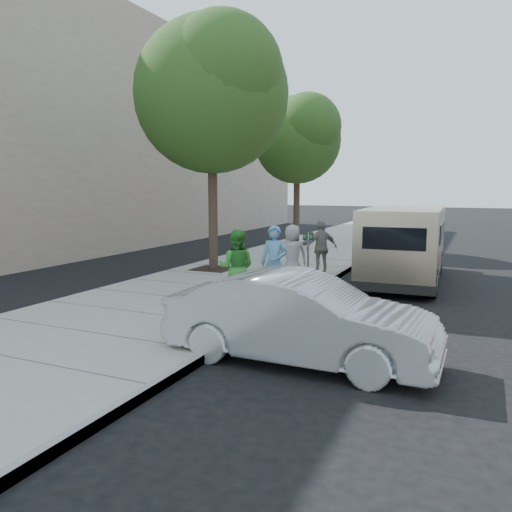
% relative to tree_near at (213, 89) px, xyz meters
% --- Properties ---
extents(ground, '(120.00, 120.00, 0.00)m').
position_rel_tree_near_xyz_m(ground, '(2.25, -2.40, -5.55)').
color(ground, black).
rests_on(ground, ground).
extents(sidewalk, '(5.00, 60.00, 0.15)m').
position_rel_tree_near_xyz_m(sidewalk, '(1.25, -2.40, -5.47)').
color(sidewalk, gray).
rests_on(sidewalk, ground).
extents(curb_face, '(0.12, 60.00, 0.16)m').
position_rel_tree_near_xyz_m(curb_face, '(3.69, -2.40, -5.47)').
color(curb_face, gray).
rests_on(curb_face, ground).
extents(tree_near, '(4.62, 4.60, 7.53)m').
position_rel_tree_near_xyz_m(tree_near, '(0.00, 0.00, 0.00)').
color(tree_near, black).
rests_on(tree_near, sidewalk).
extents(tree_far, '(3.92, 3.80, 6.49)m').
position_rel_tree_near_xyz_m(tree_far, '(-0.00, 7.60, -0.66)').
color(tree_far, black).
rests_on(tree_far, sidewalk).
extents(parking_meter, '(0.28, 0.10, 1.34)m').
position_rel_tree_near_xyz_m(parking_meter, '(3.33, -0.90, -4.43)').
color(parking_meter, gray).
rests_on(parking_meter, sidewalk).
extents(van, '(2.12, 5.77, 2.11)m').
position_rel_tree_near_xyz_m(van, '(5.55, 1.04, -4.43)').
color(van, '#CCB793').
rests_on(van, ground).
extents(sedan, '(4.16, 1.46, 1.37)m').
position_rel_tree_near_xyz_m(sedan, '(5.04, -6.41, -4.86)').
color(sedan, '#B1B4B8').
rests_on(sedan, ground).
extents(person_officer, '(0.65, 0.46, 1.69)m').
position_rel_tree_near_xyz_m(person_officer, '(3.33, -3.26, -4.55)').
color(person_officer, '#5A94C0').
rests_on(person_officer, sidewalk).
extents(person_green_shirt, '(0.91, 0.79, 1.63)m').
position_rel_tree_near_xyz_m(person_green_shirt, '(2.73, -3.97, -4.58)').
color(person_green_shirt, green).
rests_on(person_green_shirt, sidewalk).
extents(person_gray_shirt, '(0.92, 0.85, 1.58)m').
position_rel_tree_near_xyz_m(person_gray_shirt, '(3.09, -1.47, -4.61)').
color(person_gray_shirt, gray).
rests_on(person_gray_shirt, sidewalk).
extents(person_striped_polo, '(0.97, 0.87, 1.58)m').
position_rel_tree_near_xyz_m(person_striped_polo, '(3.34, 0.30, -4.61)').
color(person_striped_polo, gray).
rests_on(person_striped_polo, sidewalk).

